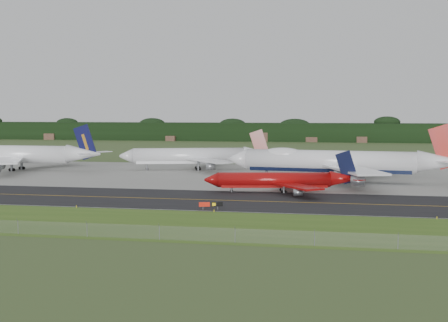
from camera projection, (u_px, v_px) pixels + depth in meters
The scene contains 16 objects.
ground at pixel (246, 198), 143.00m from camera, with size 600.00×600.00×0.00m, color #375025.
grass_verge at pixel (214, 226), 108.75m from camera, with size 400.00×30.00×0.01m, color #3B601C.
taxiway at pixel (243, 201), 139.09m from camera, with size 400.00×32.00×0.02m, color black.
apron at pixel (271, 176), 192.90m from camera, with size 400.00×78.00×0.01m, color gray.
taxiway_centreline at pixel (243, 201), 139.08m from camera, with size 400.00×0.40×0.00m, color gold.
taxiway_edge_line at pixel (230, 212), 123.92m from camera, with size 400.00×0.25×0.00m, color silver.
perimeter_fence at pixel (197, 234), 95.95m from camera, with size 320.00×0.10×320.00m.
horizon_treeline at pixel (311, 133), 410.43m from camera, with size 700.00×25.00×12.00m.
jet_ba_747 at pixel (338, 162), 175.92m from camera, with size 66.45×54.76×16.70m.
jet_red_737 at pixel (283, 180), 154.03m from camera, with size 38.36×30.82×10.41m.
jet_navy_gold at pixel (16, 155), 209.87m from camera, with size 60.87×53.26×15.77m.
jet_star_tail at pixel (197, 156), 212.32m from camera, with size 51.48×42.09×13.80m.
taxiway_sign at pixel (211, 204), 126.13m from camera, with size 4.68×1.54×1.61m.
edge_marker_left at pixel (76, 207), 129.05m from camera, with size 0.16×0.16×0.50m, color yellow.
edge_marker_center at pixel (214, 211), 123.51m from camera, with size 0.16×0.16×0.50m, color yellow.
edge_marker_right at pixel (437, 218), 115.47m from camera, with size 0.16×0.16×0.50m, color yellow.
Camera 1 is at (22.20, -140.19, 20.02)m, focal length 50.00 mm.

